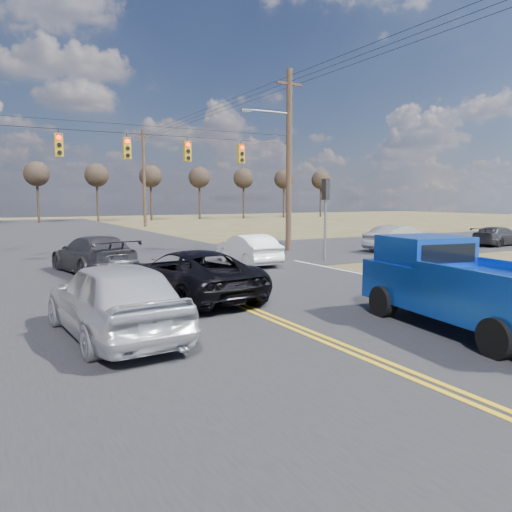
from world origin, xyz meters
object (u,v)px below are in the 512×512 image
cross_car_east_near (400,238)px  cross_car_east_far (498,236)px  pickup_truck (460,286)px  dgrey_car_queue (94,254)px  black_suv (189,275)px  silver_suv (114,298)px  white_car_queue (248,249)px

cross_car_east_near → cross_car_east_far: 7.90m
pickup_truck → cross_car_east_far: 22.69m
dgrey_car_queue → pickup_truck: bearing=104.3°
black_suv → dgrey_car_queue: bearing=-85.3°
silver_suv → cross_car_east_near: 20.66m
white_car_queue → cross_car_east_far: white_car_queue is taller
pickup_truck → white_car_queue: pickup_truck is taller
black_suv → silver_suv: bearing=38.7°
white_car_queue → cross_car_east_far: size_ratio=1.00×
dgrey_car_queue → silver_suv: bearing=72.2°
pickup_truck → cross_car_east_near: size_ratio=1.27×
pickup_truck → dgrey_car_queue: pickup_truck is taller
silver_suv → cross_car_east_far: silver_suv is taller
white_car_queue → cross_car_east_far: bearing=-176.7°
pickup_truck → black_suv: bearing=132.2°
dgrey_car_queue → white_car_queue: bearing=164.8°
silver_suv → white_car_queue: (8.08, 9.08, -0.16)m
white_car_queue → cross_car_east_near: 10.10m
pickup_truck → black_suv: size_ratio=1.07×
cross_car_east_far → cross_car_east_near: bearing=78.9°
silver_suv → dgrey_car_queue: (1.46, 9.76, -0.10)m
black_suv → dgrey_car_queue: 6.93m
white_car_queue → cross_car_east_far: (17.95, 0.26, -0.08)m
pickup_truck → cross_car_east_far: bearing=40.9°
pickup_truck → white_car_queue: (1.02, 12.19, -0.31)m
black_suv → dgrey_car_queue: (-1.42, 6.79, 0.01)m
pickup_truck → black_suv: 7.39m
silver_suv → pickup_truck: bearing=152.1°
black_suv → white_car_queue: (5.20, 6.10, -0.05)m
pickup_truck → white_car_queue: 12.24m
black_suv → cross_car_east_near: bearing=-162.9°
white_car_queue → cross_car_east_near: size_ratio=0.94×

